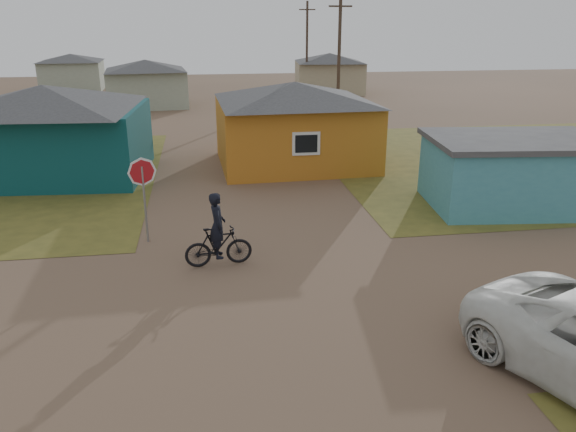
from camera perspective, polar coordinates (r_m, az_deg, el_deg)
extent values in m
plane|color=brown|center=(13.91, -0.21, -9.28)|extent=(120.00, 120.00, 0.00)
cube|color=olive|center=(30.36, 23.05, 5.24)|extent=(20.00, 18.00, 0.00)
cube|color=#0B3B3F|center=(26.93, -23.09, 6.85)|extent=(8.40, 6.54, 3.00)
pyramid|color=#38393B|center=(26.61, -23.66, 11.04)|extent=(8.93, 7.08, 1.00)
cube|color=#BD6F1D|center=(26.91, 0.68, 8.40)|extent=(7.21, 6.24, 3.00)
pyramid|color=#38393B|center=(26.60, 0.70, 12.53)|extent=(7.72, 6.76, 0.90)
cube|color=silver|center=(23.96, 1.86, 7.36)|extent=(1.20, 0.06, 1.00)
cube|color=black|center=(23.93, 1.87, 7.35)|extent=(0.95, 0.04, 0.75)
cube|color=teal|center=(22.40, 21.98, 3.89)|extent=(6.39, 4.61, 2.40)
cube|color=#38393B|center=(22.12, 22.40, 7.13)|extent=(6.71, 4.93, 0.20)
cube|color=#99A38C|center=(46.55, -14.13, 12.45)|extent=(6.49, 5.60, 2.80)
pyramid|color=#38393B|center=(46.38, -14.32, 14.65)|extent=(7.04, 6.15, 0.80)
cube|color=tan|center=(53.63, 4.20, 13.84)|extent=(6.41, 5.50, 2.80)
pyramid|color=#38393B|center=(53.48, 4.25, 15.76)|extent=(6.95, 6.05, 0.80)
cube|color=#99A38C|center=(59.56, -21.03, 13.16)|extent=(5.75, 5.28, 2.70)
pyramid|color=#38393B|center=(59.44, -21.23, 14.78)|extent=(6.28, 5.81, 0.70)
cylinder|color=#413127|center=(35.15, 5.18, 15.07)|extent=(0.20, 0.20, 8.00)
cube|color=#413127|center=(35.05, 5.36, 20.46)|extent=(1.40, 0.10, 0.10)
cylinder|color=#413127|center=(50.98, 1.93, 16.52)|extent=(0.20, 0.20, 8.00)
cube|color=#413127|center=(50.91, 1.98, 20.23)|extent=(1.40, 0.10, 0.10)
cylinder|color=gray|center=(17.91, -14.32, 1.10)|extent=(0.07, 0.07, 2.45)
imported|color=black|center=(16.04, -7.08, -3.08)|extent=(1.96, 0.74, 1.15)
imported|color=black|center=(15.81, -7.18, -0.93)|extent=(0.52, 0.73, 1.89)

